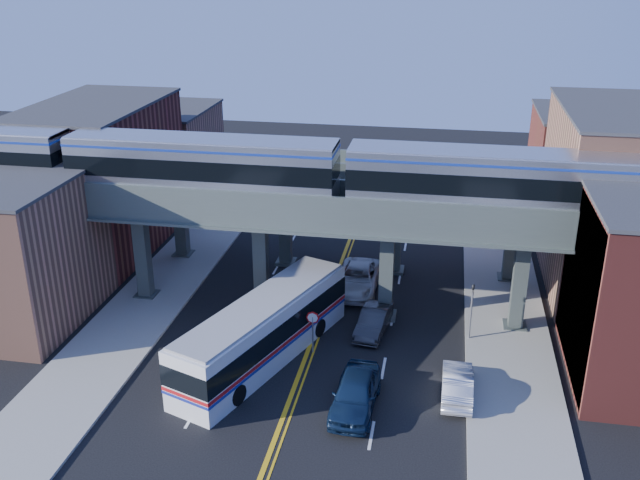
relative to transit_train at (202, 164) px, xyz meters
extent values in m
plane|color=black|center=(7.51, -8.00, -9.43)|extent=(120.00, 120.00, 0.00)
cube|color=gray|center=(-3.99, 2.00, -9.35)|extent=(5.00, 70.00, 0.16)
cube|color=gray|center=(19.01, 2.00, -9.35)|extent=(5.00, 70.00, 0.16)
cube|color=#9A6550|center=(-10.99, -4.00, -4.93)|extent=(8.00, 10.00, 9.00)
cube|color=maroon|center=(-10.99, 8.00, -3.93)|extent=(8.00, 14.00, 11.00)
cube|color=#9A6550|center=(-10.99, 21.00, -5.43)|extent=(8.00, 10.00, 8.00)
cube|color=#9A6550|center=(26.01, 8.00, -3.43)|extent=(8.00, 14.00, 12.00)
cube|color=maroon|center=(26.01, 21.00, -4.93)|extent=(8.00, 10.00, 9.00)
cube|color=teal|center=(22.06, -4.00, -4.68)|extent=(0.10, 9.50, 9.50)
cube|color=#3C4642|center=(-4.49, 0.00, -6.43)|extent=(0.85, 0.85, 6.00)
cube|color=#3C4642|center=(3.51, 0.00, -6.43)|extent=(0.85, 0.85, 6.00)
cube|color=#3C4642|center=(11.51, 0.00, -6.43)|extent=(0.85, 0.85, 6.00)
cube|color=#3C4642|center=(19.51, 0.00, -6.43)|extent=(0.85, 0.85, 6.00)
cube|color=#4A554F|center=(7.51, 0.00, -2.73)|extent=(52.00, 3.60, 1.40)
cube|color=#3C4642|center=(-4.49, 7.00, -6.43)|extent=(0.85, 0.85, 6.00)
cube|color=#3C4642|center=(3.51, 7.00, -6.43)|extent=(0.85, 0.85, 6.00)
cube|color=#3C4642|center=(11.51, 7.00, -6.43)|extent=(0.85, 0.85, 6.00)
cube|color=#3C4642|center=(19.51, 7.00, -6.43)|extent=(0.85, 0.85, 6.00)
cube|color=#4A554F|center=(7.51, 7.00, -2.73)|extent=(52.00, 3.60, 1.40)
cube|color=black|center=(-12.08, 0.00, -1.90)|extent=(2.40, 2.40, 0.27)
cube|color=black|center=(-5.31, 0.00, -1.90)|extent=(2.40, 2.40, 0.27)
cube|color=black|center=(5.31, 0.00, -1.90)|extent=(2.40, 2.40, 0.27)
cube|color=#B8BAC2|center=(0.00, 0.00, -0.01)|extent=(16.59, 3.16, 3.49)
cube|color=black|center=(0.00, 0.00, 0.14)|extent=(16.61, 3.22, 1.20)
cube|color=black|center=(12.08, 0.00, -1.90)|extent=(2.40, 2.40, 0.27)
cube|color=black|center=(22.69, 0.00, -1.90)|extent=(2.40, 2.40, 0.27)
cube|color=#B8BAC2|center=(17.39, 0.00, -0.01)|extent=(16.59, 3.16, 3.49)
cube|color=black|center=(17.39, 0.00, 0.14)|extent=(16.61, 3.22, 1.20)
cylinder|color=slate|center=(7.81, -5.00, -8.28)|extent=(0.09, 0.09, 2.30)
cylinder|color=red|center=(7.81, -5.00, -7.18)|extent=(0.76, 0.04, 0.76)
cylinder|color=slate|center=(16.71, -2.00, -7.83)|extent=(0.12, 0.12, 3.20)
imported|color=black|center=(16.71, -2.00, -5.78)|extent=(0.15, 0.18, 0.90)
cube|color=silver|center=(5.22, -6.16, -7.69)|extent=(7.46, 13.64, 3.48)
cube|color=black|center=(5.22, -6.16, -7.24)|extent=(7.53, 13.70, 1.18)
cube|color=#B21419|center=(5.22, -6.16, -8.03)|extent=(7.52, 13.69, 0.20)
cylinder|color=black|center=(3.71, -10.20, -8.87)|extent=(3.22, 2.11, 1.12)
cylinder|color=black|center=(6.54, -2.63, -8.87)|extent=(3.22, 2.11, 1.12)
imported|color=#10203B|center=(10.94, -9.97, -8.52)|extent=(2.36, 5.42, 1.82)
imported|color=#28282A|center=(10.99, -2.05, -8.70)|extent=(2.09, 4.59, 1.46)
imported|color=silver|center=(9.31, 3.57, -8.60)|extent=(2.92, 6.05, 1.66)
imported|color=#98999C|center=(10.45, 18.99, -8.60)|extent=(2.36, 5.77, 1.67)
imported|color=silver|center=(16.01, -7.96, -8.70)|extent=(1.56, 4.46, 1.47)
camera|label=1|loc=(14.56, -40.05, 12.22)|focal=40.00mm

